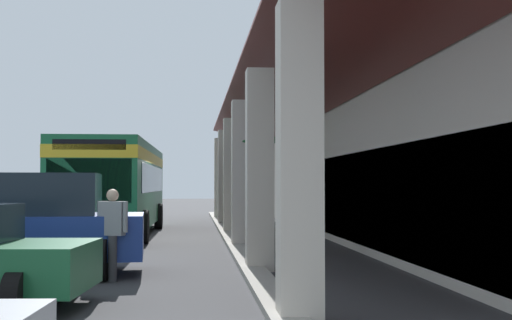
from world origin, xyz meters
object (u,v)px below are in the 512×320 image
(transit_bus, at_px, (116,182))
(parked_suv_blue, at_px, (15,223))
(potted_palm, at_px, (279,224))
(pedestrian, at_px, (112,229))

(transit_bus, xyz_separation_m, parked_suv_blue, (10.36, -0.73, -0.84))
(transit_bus, distance_m, potted_palm, 8.54)
(transit_bus, bearing_deg, potted_palm, 34.92)
(transit_bus, height_order, pedestrian, transit_bus)
(transit_bus, height_order, parked_suv_blue, transit_bus)
(transit_bus, relative_size, potted_palm, 3.66)
(parked_suv_blue, xyz_separation_m, pedestrian, (0.80, 1.94, -0.08))
(transit_bus, height_order, potted_palm, transit_bus)
(transit_bus, relative_size, parked_suv_blue, 2.29)
(transit_bus, relative_size, pedestrian, 6.74)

